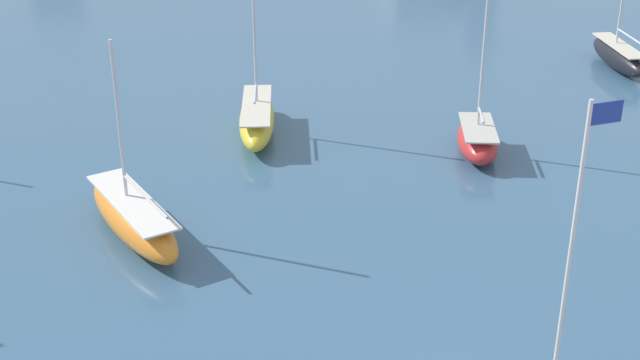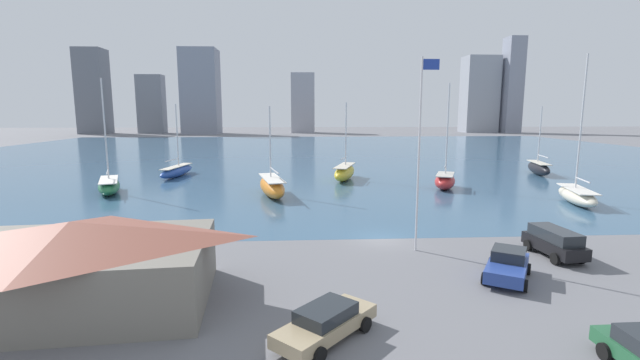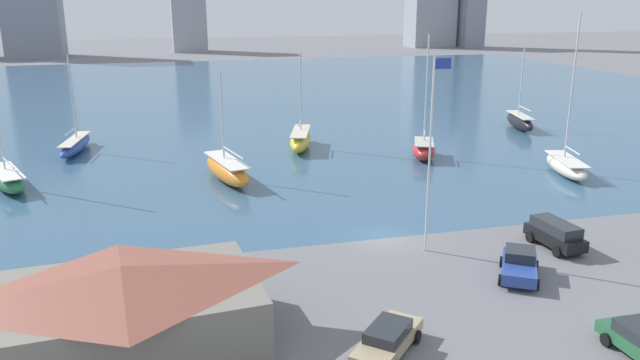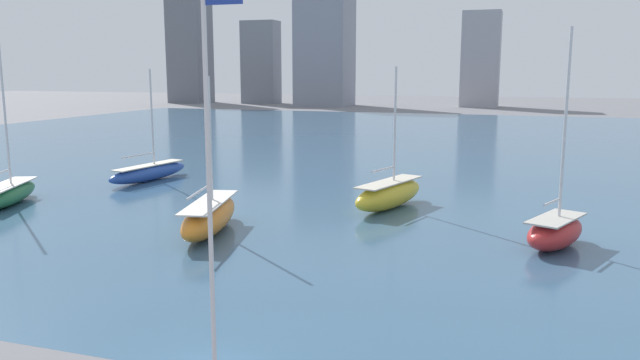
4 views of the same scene
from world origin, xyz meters
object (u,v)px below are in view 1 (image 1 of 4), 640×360
(flag_pole, at_px, (568,278))
(sailboat_red, at_px, (478,139))
(sailboat_yellow, at_px, (257,119))
(sailboat_black, at_px, (618,56))
(sailboat_orange, at_px, (134,218))

(flag_pole, distance_m, sailboat_red, 27.00)
(sailboat_yellow, distance_m, sailboat_black, 31.28)
(sailboat_yellow, height_order, sailboat_orange, sailboat_yellow)
(sailboat_yellow, relative_size, sailboat_orange, 1.06)
(sailboat_black, height_order, sailboat_red, sailboat_red)
(sailboat_yellow, xyz_separation_m, sailboat_red, (12.00, -7.81, -0.07))
(sailboat_yellow, bearing_deg, sailboat_black, 24.50)
(sailboat_yellow, bearing_deg, sailboat_orange, -113.57)
(sailboat_black, bearing_deg, sailboat_yellow, -160.00)
(flag_pole, bearing_deg, sailboat_black, 50.38)
(sailboat_orange, xyz_separation_m, sailboat_red, (21.83, 3.43, -0.06))
(sailboat_yellow, relative_size, sailboat_black, 1.05)
(sailboat_black, bearing_deg, sailboat_orange, -146.75)
(sailboat_orange, bearing_deg, sailboat_red, -3.48)
(flag_pole, xyz_separation_m, sailboat_yellow, (-1.49, 31.93, -6.03))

